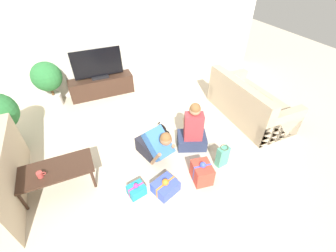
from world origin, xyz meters
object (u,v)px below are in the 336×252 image
(tv, at_px, (98,65))
(gift_box_b, at_px, (165,187))
(mug, at_px, (40,175))
(dog, at_px, (163,131))
(coffee_table, at_px, (55,171))
(person_sitting, at_px, (193,132))
(person_kneeling, at_px, (155,145))
(gift_box_a, at_px, (136,190))
(tv_console, at_px, (102,86))
(gift_bag_a, at_px, (222,156))
(sofa_right, at_px, (248,104))
(gift_box_c, at_px, (202,172))
(potted_plant_back_left, at_px, (47,79))

(tv, distance_m, gift_box_b, 3.33)
(mug, bearing_deg, dog, 12.50)
(coffee_table, bearing_deg, person_sitting, 0.00)
(gift_box_b, bearing_deg, person_kneeling, 81.60)
(gift_box_a, bearing_deg, person_sitting, 24.84)
(tv_console, bearing_deg, gift_box_b, -84.39)
(tv_console, distance_m, gift_bag_a, 3.44)
(tv_console, relative_size, dog, 3.12)
(sofa_right, xyz_separation_m, coffee_table, (-3.84, -0.37, 0.06))
(tv, xyz_separation_m, gift_box_c, (0.93, -3.27, -0.61))
(sofa_right, distance_m, person_sitting, 1.59)
(tv_console, relative_size, gift_box_a, 5.23)
(tv, relative_size, gift_box_c, 2.86)
(tv_console, distance_m, gift_box_a, 3.12)
(potted_plant_back_left, relative_size, dog, 2.18)
(dog, bearing_deg, potted_plant_back_left, 131.43)
(coffee_table, height_order, tv_console, tv_console)
(sofa_right, bearing_deg, gift_bag_a, 126.83)
(coffee_table, relative_size, person_kneeling, 1.32)
(tv, height_order, gift_bag_a, tv)
(gift_box_c, bearing_deg, gift_bag_a, 16.04)
(mug, bearing_deg, tv, 63.40)
(tv, relative_size, mug, 9.36)
(mug, bearing_deg, person_kneeling, 1.45)
(sofa_right, xyz_separation_m, mug, (-4.00, -0.44, 0.16))
(person_kneeling, relative_size, gift_box_a, 2.87)
(person_sitting, relative_size, mug, 8.13)
(coffee_table, distance_m, gift_bag_a, 2.62)
(person_kneeling, distance_m, mug, 1.73)
(sofa_right, distance_m, mug, 4.03)
(person_kneeling, bearing_deg, mug, 164.46)
(gift_bag_a, bearing_deg, tv, 114.11)
(tv_console, xyz_separation_m, gift_box_b, (0.32, -3.25, -0.13))
(gift_bag_a, bearing_deg, potted_plant_back_left, 129.07)
(gift_box_b, bearing_deg, tv_console, 95.61)
(sofa_right, height_order, person_sitting, person_sitting)
(dog, xyz_separation_m, gift_box_b, (-0.42, -1.09, -0.12))
(tv, xyz_separation_m, gift_box_a, (-0.10, -3.12, -0.68))
(mug, bearing_deg, potted_plant_back_left, 85.43)
(gift_box_a, bearing_deg, potted_plant_back_left, 108.05)
(gift_box_a, bearing_deg, tv_console, 88.13)
(coffee_table, bearing_deg, mug, -157.17)
(tv, xyz_separation_m, dog, (0.74, -2.16, -0.56))
(sofa_right, bearing_deg, person_sitting, 103.48)
(coffee_table, bearing_deg, gift_box_b, -25.88)
(person_sitting, height_order, gift_box_c, person_sitting)
(sofa_right, distance_m, potted_plant_back_left, 4.37)
(gift_box_b, relative_size, gift_box_c, 1.12)
(potted_plant_back_left, height_order, dog, potted_plant_back_left)
(tv, relative_size, gift_bag_a, 2.74)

